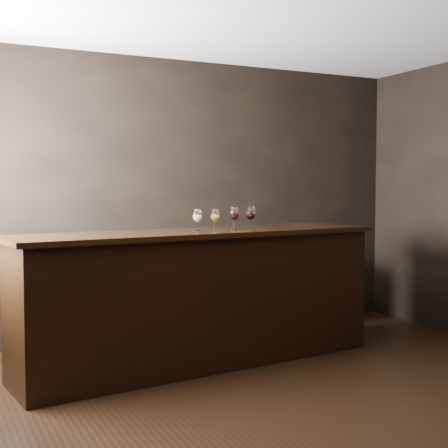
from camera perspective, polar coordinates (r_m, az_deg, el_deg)
name	(u,v)px	position (r m, az deg, el deg)	size (l,w,h in m)	color
ground	(302,398)	(4.66, 7.13, -15.52)	(5.00, 5.00, 0.00)	black
room_shell	(267,144)	(4.40, 3.92, 7.30)	(5.02, 4.52, 2.81)	black
bar_counter	(201,300)	(5.34, -2.07, -6.96)	(3.15, 0.68, 1.10)	black
bar_top	(201,233)	(5.27, -2.09, -0.83)	(3.25, 0.76, 0.04)	black
back_bar_shelf	(235,294)	(6.51, 1.01, -6.41)	(2.23, 0.40, 0.80)	black
glass_white	(197,216)	(5.24, -2.45, 0.73)	(0.08, 0.08, 0.18)	white
glass_amber	(215,216)	(5.30, -0.83, 0.74)	(0.08, 0.08, 0.18)	white
glass_red_a	(234,214)	(5.39, 0.94, 0.89)	(0.08, 0.08, 0.20)	white
glass_red_b	(251,214)	(5.46, 2.46, 0.95)	(0.08, 0.08, 0.20)	white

